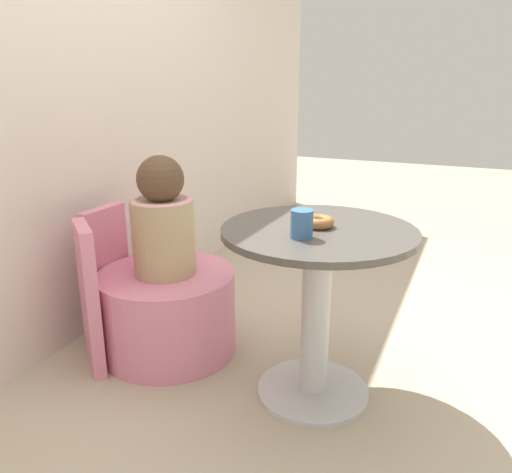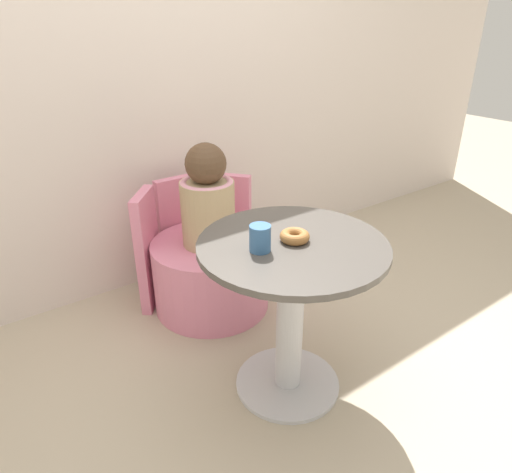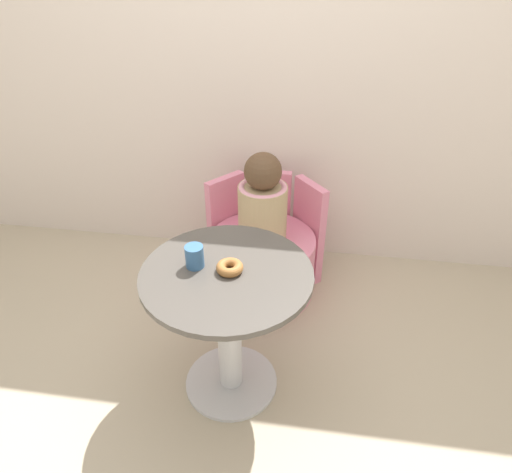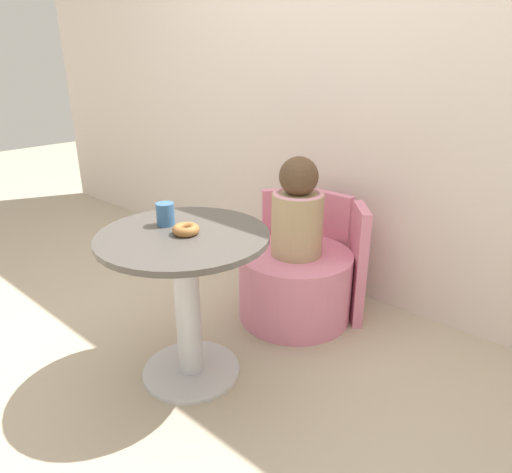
{
  "view_description": "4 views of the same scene",
  "coord_description": "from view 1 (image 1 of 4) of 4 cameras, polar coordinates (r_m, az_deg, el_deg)",
  "views": [
    {
      "loc": [
        -1.59,
        -0.53,
        1.16
      ],
      "look_at": [
        0.14,
        0.25,
        0.57
      ],
      "focal_mm": 35.0,
      "sensor_mm": 36.0,
      "label": 1
    },
    {
      "loc": [
        -0.92,
        -1.15,
        1.4
      ],
      "look_at": [
        0.09,
        0.26,
        0.56
      ],
      "focal_mm": 32.0,
      "sensor_mm": 36.0,
      "label": 2
    },
    {
      "loc": [
        0.36,
        -1.43,
        1.78
      ],
      "look_at": [
        0.1,
        0.31,
        0.61
      ],
      "focal_mm": 32.0,
      "sensor_mm": 36.0,
      "label": 3
    },
    {
      "loc": [
        1.37,
        -1.11,
        1.32
      ],
      "look_at": [
        0.12,
        0.29,
        0.58
      ],
      "focal_mm": 32.0,
      "sensor_mm": 36.0,
      "label": 4
    }
  ],
  "objects": [
    {
      "name": "ground_plane",
      "position": [
        2.04,
        4.96,
        -17.47
      ],
      "size": [
        12.0,
        12.0,
        0.0
      ],
      "primitive_type": "plane",
      "color": "#B7A88E"
    },
    {
      "name": "back_wall",
      "position": [
        2.3,
        -23.08,
        17.02
      ],
      "size": [
        6.0,
        0.06,
        2.4
      ],
      "color": "silver",
      "rests_on": "ground_plane"
    },
    {
      "name": "round_table",
      "position": [
        1.83,
        6.96,
        -5.38
      ],
      "size": [
        0.69,
        0.69,
        0.67
      ],
      "color": "silver",
      "rests_on": "ground_plane"
    },
    {
      "name": "tub_chair",
      "position": [
        2.27,
        -10.03,
        -8.44
      ],
      "size": [
        0.6,
        0.6,
        0.37
      ],
      "color": "pink",
      "rests_on": "ground_plane"
    },
    {
      "name": "booth_backrest",
      "position": [
        2.36,
        -15.17,
        -4.4
      ],
      "size": [
        0.7,
        0.25,
        0.62
      ],
      "color": "pink",
      "rests_on": "ground_plane"
    },
    {
      "name": "child_figure",
      "position": [
        2.12,
        -10.61,
        1.69
      ],
      "size": [
        0.26,
        0.26,
        0.51
      ],
      "color": "tan",
      "rests_on": "tub_chair"
    },
    {
      "name": "donut",
      "position": [
        1.77,
        7.18,
        1.67
      ],
      "size": [
        0.11,
        0.11,
        0.04
      ],
      "color": "#9E6633",
      "rests_on": "round_table"
    },
    {
      "name": "cup",
      "position": [
        1.63,
        5.25,
        1.44
      ],
      "size": [
        0.07,
        0.07,
        0.09
      ],
      "color": "#386699",
      "rests_on": "round_table"
    }
  ]
}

